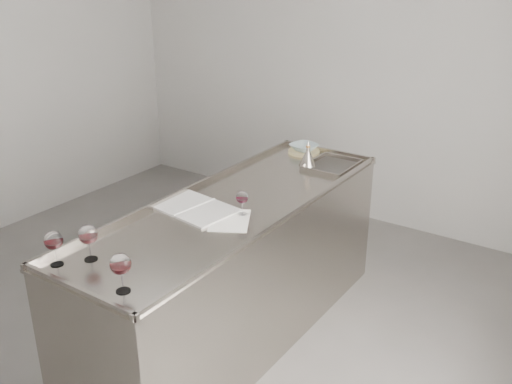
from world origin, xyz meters
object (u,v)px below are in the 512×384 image
Objects in this scene: counter at (236,271)px; wine_glass_small at (242,198)px; wine_glass_middle at (88,236)px; wine_glass_right at (121,265)px; notebook at (195,208)px; ceramic_bowl at (304,147)px; wine_funnel at (308,158)px; wine_glass_left at (54,241)px.

wine_glass_small is at bearing -39.46° from counter.
wine_glass_right is (0.35, -0.11, 0.00)m from wine_glass_middle.
ceramic_bowl is (0.00, 1.28, 0.04)m from notebook.
wine_glass_right and wine_funnel have the same top height.
wine_glass_right is at bearing 1.74° from wine_glass_left.
counter is at bearing 98.86° from wine_glass_right.
wine_glass_right is 1.00× the size of wine_funnel.
wine_glass_small is (-0.04, 0.96, -0.03)m from wine_glass_right.
ceramic_bowl is at bearing 98.30° from wine_glass_right.
ceramic_bowl is at bearing 125.20° from wine_funnel.
wine_funnel reaches higher than ceramic_bowl.
wine_glass_middle is (-0.18, -0.95, 0.60)m from counter.
notebook is (0.12, 0.88, -0.12)m from wine_glass_left.
wine_glass_right is (0.44, 0.01, 0.01)m from wine_glass_left.
wine_glass_middle reaches higher than notebook.
wine_glass_left is 0.35× the size of notebook.
wine_glass_left reaches higher than wine_glass_small.
wine_glass_left is at bearing -104.28° from counter.
wine_funnel reaches higher than wine_glass_left.
wine_glass_small is 0.95m from wine_funnel.
ceramic_bowl is at bearing 97.39° from notebook.
notebook is 2.74× the size of wine_funnel.
wine_glass_middle is 0.36× the size of notebook.
counter is at bearing -82.24° from ceramic_bowl.
notebook is at bearing 87.90° from wine_glass_middle.
wine_funnel reaches higher than notebook.
counter is at bearing -91.25° from wine_funnel.
wine_glass_right is 0.37× the size of notebook.
ceramic_bowl is 0.29m from wine_funnel.
wine_glass_middle reaches higher than wine_glass_small.
wine_glass_middle is at bearing 53.05° from wine_glass_left.
wine_glass_small is at bearing 92.44° from wine_glass_right.
wine_funnel is at bearing 81.33° from wine_glass_left.
counter is 1.14m from wine_glass_middle.
wine_glass_small is (0.40, 0.98, -0.02)m from wine_glass_left.
wine_funnel is (0.17, 1.04, 0.05)m from notebook.
wine_funnel is (0.20, 1.80, -0.07)m from wine_glass_middle.
wine_glass_right is at bearing -85.58° from wine_funnel.
counter is at bearing 140.54° from wine_glass_small.
wine_glass_middle is at bearing -90.92° from ceramic_bowl.
counter is 12.98× the size of wine_glass_right.
wine_glass_middle is 1.81m from wine_funnel.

